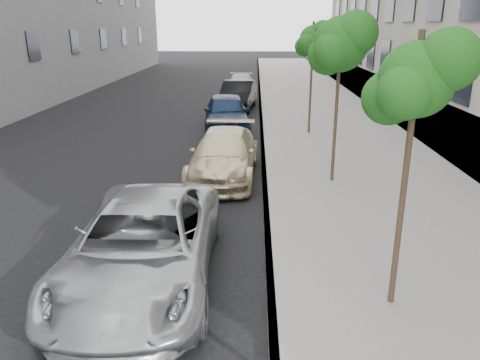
{
  "coord_description": "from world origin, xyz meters",
  "views": [
    {
      "loc": [
        0.86,
        -5.46,
        4.62
      ],
      "look_at": [
        0.56,
        3.84,
        1.5
      ],
      "focal_mm": 35.0,
      "sensor_mm": 36.0,
      "label": 1
    }
  ],
  "objects_px": {
    "tree_far": "(314,39)",
    "sedan_black": "(238,95)",
    "tree_near": "(418,81)",
    "tree_mid": "(342,44)",
    "minivan": "(143,245)",
    "sedan_rear": "(241,85)",
    "suv": "(224,155)",
    "sedan_blue": "(226,113)"
  },
  "relations": [
    {
      "from": "tree_mid",
      "to": "sedan_black",
      "type": "relative_size",
      "value": 1.01
    },
    {
      "from": "tree_far",
      "to": "minivan",
      "type": "bearing_deg",
      "value": -109.65
    },
    {
      "from": "sedan_rear",
      "to": "tree_mid",
      "type": "bearing_deg",
      "value": -79.91
    },
    {
      "from": "suv",
      "to": "sedan_rear",
      "type": "xyz_separation_m",
      "value": [
        0.0,
        17.56,
        -0.03
      ]
    },
    {
      "from": "tree_near",
      "to": "suv",
      "type": "xyz_separation_m",
      "value": [
        -3.33,
        7.18,
        -3.12
      ]
    },
    {
      "from": "tree_near",
      "to": "sedan_rear",
      "type": "relative_size",
      "value": 0.95
    },
    {
      "from": "minivan",
      "to": "sedan_blue",
      "type": "relative_size",
      "value": 1.15
    },
    {
      "from": "suv",
      "to": "sedan_rear",
      "type": "distance_m",
      "value": 17.56
    },
    {
      "from": "minivan",
      "to": "tree_far",
      "type": "bearing_deg",
      "value": 69.13
    },
    {
      "from": "tree_far",
      "to": "sedan_black",
      "type": "xyz_separation_m",
      "value": [
        -3.33,
        6.4,
        -3.22
      ]
    },
    {
      "from": "tree_near",
      "to": "tree_far",
      "type": "relative_size",
      "value": 0.96
    },
    {
      "from": "tree_far",
      "to": "minivan",
      "type": "height_order",
      "value": "tree_far"
    },
    {
      "from": "sedan_black",
      "to": "sedan_rear",
      "type": "xyz_separation_m",
      "value": [
        0.0,
        5.34,
        -0.1
      ]
    },
    {
      "from": "sedan_rear",
      "to": "suv",
      "type": "bearing_deg",
      "value": -90.25
    },
    {
      "from": "minivan",
      "to": "suv",
      "type": "height_order",
      "value": "minivan"
    },
    {
      "from": "tree_mid",
      "to": "sedan_blue",
      "type": "xyz_separation_m",
      "value": [
        -3.64,
        7.32,
        -3.26
      ]
    },
    {
      "from": "sedan_black",
      "to": "sedan_blue",
      "type": "bearing_deg",
      "value": -87.31
    },
    {
      "from": "tree_mid",
      "to": "sedan_black",
      "type": "xyz_separation_m",
      "value": [
        -3.33,
        12.9,
        -3.29
      ]
    },
    {
      "from": "suv",
      "to": "sedan_blue",
      "type": "bearing_deg",
      "value": 95.19
    },
    {
      "from": "minivan",
      "to": "sedan_rear",
      "type": "height_order",
      "value": "minivan"
    },
    {
      "from": "tree_far",
      "to": "tree_mid",
      "type": "bearing_deg",
      "value": -90.0
    },
    {
      "from": "minivan",
      "to": "sedan_blue",
      "type": "xyz_separation_m",
      "value": [
        0.75,
        13.12,
        0.05
      ]
    },
    {
      "from": "tree_near",
      "to": "minivan",
      "type": "xyz_separation_m",
      "value": [
        -4.39,
        0.71,
        -3.06
      ]
    },
    {
      "from": "tree_near",
      "to": "sedan_black",
      "type": "height_order",
      "value": "tree_near"
    },
    {
      "from": "sedan_blue",
      "to": "sedan_rear",
      "type": "xyz_separation_m",
      "value": [
        0.32,
        10.91,
        -0.14
      ]
    },
    {
      "from": "tree_far",
      "to": "sedan_rear",
      "type": "relative_size",
      "value": 0.98
    },
    {
      "from": "tree_far",
      "to": "sedan_blue",
      "type": "relative_size",
      "value": 0.96
    },
    {
      "from": "suv",
      "to": "minivan",
      "type": "bearing_deg",
      "value": -96.87
    },
    {
      "from": "tree_far",
      "to": "suv",
      "type": "height_order",
      "value": "tree_far"
    },
    {
      "from": "minivan",
      "to": "suv",
      "type": "distance_m",
      "value": 6.56
    },
    {
      "from": "tree_mid",
      "to": "minivan",
      "type": "bearing_deg",
      "value": -127.16
    },
    {
      "from": "tree_near",
      "to": "tree_mid",
      "type": "distance_m",
      "value": 6.5
    },
    {
      "from": "minivan",
      "to": "suv",
      "type": "bearing_deg",
      "value": 79.46
    },
    {
      "from": "tree_near",
      "to": "sedan_black",
      "type": "xyz_separation_m",
      "value": [
        -3.33,
        19.4,
        -3.05
      ]
    },
    {
      "from": "tree_near",
      "to": "sedan_black",
      "type": "relative_size",
      "value": 0.93
    },
    {
      "from": "tree_far",
      "to": "sedan_rear",
      "type": "bearing_deg",
      "value": 105.83
    },
    {
      "from": "tree_far",
      "to": "sedan_black",
      "type": "bearing_deg",
      "value": 117.47
    },
    {
      "from": "tree_far",
      "to": "suv",
      "type": "relative_size",
      "value": 0.94
    },
    {
      "from": "tree_mid",
      "to": "sedan_black",
      "type": "distance_m",
      "value": 13.72
    },
    {
      "from": "minivan",
      "to": "suv",
      "type": "xyz_separation_m",
      "value": [
        1.06,
        6.47,
        -0.06
      ]
    },
    {
      "from": "sedan_black",
      "to": "minivan",
      "type": "bearing_deg",
      "value": -87.3
    },
    {
      "from": "sedan_blue",
      "to": "sedan_rear",
      "type": "bearing_deg",
      "value": 83.17
    }
  ]
}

